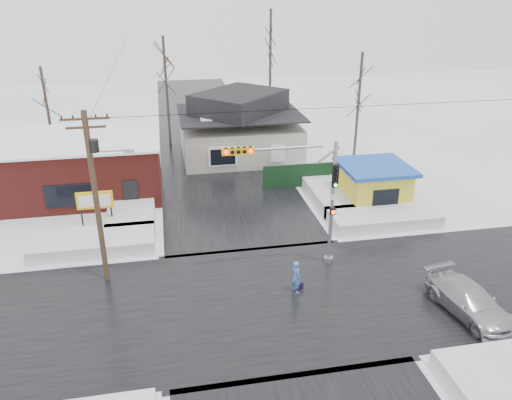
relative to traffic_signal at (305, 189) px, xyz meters
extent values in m
plane|color=white|center=(-2.43, -2.97, -4.54)|extent=(120.00, 120.00, 0.00)
cube|color=black|center=(-2.43, -2.97, -4.53)|extent=(10.00, 120.00, 0.02)
cube|color=black|center=(-2.43, -2.97, -4.53)|extent=(120.00, 10.00, 0.02)
cube|color=white|center=(-11.43, 4.03, -4.14)|extent=(7.00, 3.00, 0.80)
cube|color=white|center=(6.57, 4.03, -4.14)|extent=(7.00, 3.00, 0.80)
cube|color=white|center=(-9.43, 9.03, -4.14)|extent=(3.00, 8.00, 0.80)
cube|color=white|center=(4.57, 9.03, -4.14)|extent=(3.00, 8.00, 0.80)
cylinder|color=gray|center=(1.57, 0.03, -1.04)|extent=(0.20, 0.20, 7.00)
cylinder|color=gray|center=(1.57, 0.03, -4.39)|extent=(0.50, 0.50, 0.30)
cylinder|color=gray|center=(-1.43, 0.03, 2.26)|extent=(4.60, 0.14, 0.14)
cube|color=gold|center=(-3.43, 0.03, 2.26)|extent=(1.60, 0.28, 0.35)
sphere|color=#FF0C0C|center=(-4.03, -0.13, 2.26)|extent=(0.20, 0.20, 0.20)
sphere|color=#FF0C0C|center=(-2.83, -0.13, 2.26)|extent=(0.20, 0.20, 0.20)
cube|color=black|center=(1.57, -0.17, 0.66)|extent=(0.30, 0.22, 1.20)
sphere|color=#0CE533|center=(1.57, -0.31, 0.21)|extent=(0.18, 0.18, 0.18)
cube|color=black|center=(1.57, -0.17, -1.34)|extent=(0.30, 0.20, 0.35)
cylinder|color=#382619|center=(-10.43, 0.53, -0.04)|extent=(0.28, 0.28, 9.00)
cube|color=#382619|center=(-10.43, 0.53, 4.06)|extent=(2.20, 0.10, 0.10)
cube|color=#382619|center=(-10.43, 0.53, 3.66)|extent=(1.80, 0.10, 0.10)
cylinder|color=black|center=(-10.18, 0.53, 2.76)|extent=(0.44, 0.44, 0.60)
cylinder|color=gray|center=(-9.53, 0.53, 2.46)|extent=(1.80, 0.08, 0.08)
cube|color=gray|center=(-8.63, 0.53, 2.41)|extent=(0.50, 0.22, 0.12)
cube|color=maroon|center=(-13.43, 13.03, -2.54)|extent=(12.00, 8.00, 4.00)
cube|color=white|center=(-13.43, 13.03, -0.49)|extent=(12.20, 8.20, 0.15)
cube|color=black|center=(-13.43, 9.01, -3.14)|extent=(3.00, 0.08, 1.60)
cube|color=black|center=(-9.43, 9.01, -3.44)|extent=(1.00, 0.08, 2.20)
cylinder|color=black|center=(-12.33, 6.53, -3.64)|extent=(0.10, 0.10, 1.80)
cylinder|color=black|center=(-10.53, 6.53, -3.64)|extent=(0.10, 0.10, 1.80)
cube|color=gold|center=(-11.43, 6.53, -2.54)|extent=(2.20, 0.18, 1.10)
cube|color=white|center=(-11.43, 6.42, -2.54)|extent=(1.90, 0.02, 0.80)
cube|color=beige|center=(-0.43, 19.03, -3.04)|extent=(10.00, 8.00, 3.00)
cube|color=black|center=(-0.43, 19.03, -0.64)|extent=(10.40, 8.40, 0.12)
pyramid|color=black|center=(-0.43, 19.03, 0.32)|extent=(9.00, 7.00, 1.80)
cube|color=maroon|center=(2.77, 20.03, 0.36)|extent=(0.70, 0.70, 1.40)
cube|color=white|center=(-2.43, 14.98, -3.14)|extent=(2.40, 0.12, 1.60)
cube|color=yellow|center=(7.07, 7.03, -3.24)|extent=(4.00, 4.00, 2.60)
cube|color=#1629A8|center=(7.07, 7.03, -1.79)|extent=(4.60, 4.60, 0.25)
cube|color=black|center=(7.07, 5.00, -3.24)|extent=(1.80, 0.06, 1.20)
cube|color=black|center=(4.07, 11.03, -3.64)|extent=(8.00, 0.12, 1.80)
cylinder|color=#332821|center=(-6.43, 23.03, 0.46)|extent=(0.24, 0.24, 10.00)
cylinder|color=#332821|center=(3.57, 25.03, 1.46)|extent=(0.24, 0.24, 12.00)
cylinder|color=#332821|center=(9.57, 17.03, -0.04)|extent=(0.24, 0.24, 9.00)
cylinder|color=#332821|center=(-16.43, 21.03, -0.54)|extent=(0.24, 0.24, 8.00)
imported|color=#426BB9|center=(-0.99, -2.49, -3.66)|extent=(0.62, 0.75, 1.77)
imported|color=#ABAEB3|center=(6.51, -5.70, -3.84)|extent=(2.72, 5.09, 1.40)
cube|color=black|center=(-0.69, -2.31, -4.36)|extent=(0.30, 0.20, 0.35)
camera|label=1|loc=(-6.87, -22.87, 9.89)|focal=35.00mm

